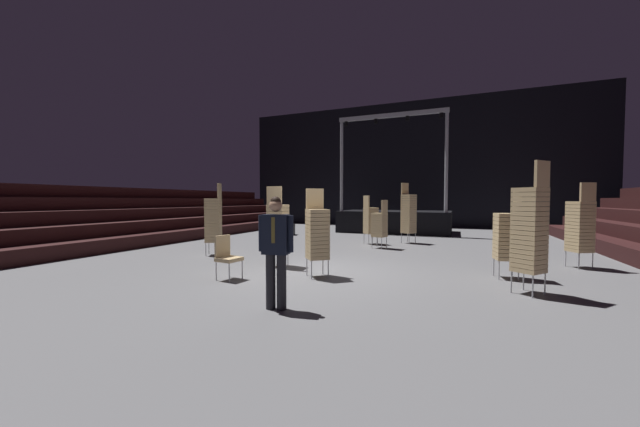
% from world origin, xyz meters
% --- Properties ---
extents(ground_plane, '(22.00, 30.00, 0.10)m').
position_xyz_m(ground_plane, '(0.00, 0.00, -0.05)').
color(ground_plane, slate).
extents(arena_end_wall, '(22.00, 0.30, 8.00)m').
position_xyz_m(arena_end_wall, '(0.00, 15.00, 4.00)').
color(arena_end_wall, black).
rests_on(arena_end_wall, ground_plane).
extents(bleacher_bank_left, '(3.75, 24.00, 2.25)m').
position_xyz_m(bleacher_bank_left, '(-9.12, 1.00, 1.12)').
color(bleacher_bank_left, black).
rests_on(bleacher_bank_left, ground_plane).
extents(stage_riser, '(5.65, 3.25, 5.98)m').
position_xyz_m(stage_riser, '(0.00, 10.85, 0.66)').
color(stage_riser, black).
rests_on(stage_riser, ground_plane).
extents(man_with_tie, '(0.57, 0.29, 1.76)m').
position_xyz_m(man_with_tie, '(0.48, -2.72, 1.00)').
color(man_with_tie, black).
rests_on(man_with_tie, ground_plane).
extents(chair_stack_front_left, '(0.59, 0.59, 2.22)m').
position_xyz_m(chair_stack_front_left, '(-3.90, 1.08, 1.11)').
color(chair_stack_front_left, '#B2B5BA').
rests_on(chair_stack_front_left, ground_plane).
extents(chair_stack_front_right, '(0.62, 0.62, 1.88)m').
position_xyz_m(chair_stack_front_right, '(-0.03, 5.49, 0.94)').
color(chair_stack_front_right, '#B2B5BA').
rests_on(chair_stack_front_right, ground_plane).
extents(chair_stack_mid_left, '(0.51, 0.51, 1.88)m').
position_xyz_m(chair_stack_mid_left, '(4.08, 1.02, 0.94)').
color(chair_stack_mid_left, '#B2B5BA').
rests_on(chair_stack_mid_left, ground_plane).
extents(chair_stack_mid_right, '(0.54, 0.54, 1.71)m').
position_xyz_m(chair_stack_mid_right, '(0.54, 4.49, 0.86)').
color(chair_stack_mid_right, '#B2B5BA').
rests_on(chair_stack_mid_right, ground_plane).
extents(chair_stack_mid_centre, '(0.62, 0.62, 1.96)m').
position_xyz_m(chair_stack_mid_centre, '(0.21, -0.43, 0.98)').
color(chair_stack_mid_centre, '#B2B5BA').
rests_on(chair_stack_mid_centre, ground_plane).
extents(chair_stack_rear_left, '(0.46, 0.46, 2.05)m').
position_xyz_m(chair_stack_rear_left, '(-1.19, 0.29, 1.03)').
color(chair_stack_rear_left, '#B2B5BA').
rests_on(chair_stack_rear_left, ground_plane).
extents(chair_stack_rear_right, '(0.60, 0.60, 2.14)m').
position_xyz_m(chair_stack_rear_right, '(5.93, 2.99, 1.07)').
color(chair_stack_rear_right, '#B2B5BA').
rests_on(chair_stack_rear_right, ground_plane).
extents(chair_stack_rear_centre, '(0.62, 0.62, 2.39)m').
position_xyz_m(chair_stack_rear_centre, '(4.29, -0.24, 1.19)').
color(chair_stack_rear_centre, '#B2B5BA').
rests_on(chair_stack_rear_centre, ground_plane).
extents(chair_stack_aisle_left, '(0.60, 0.60, 2.39)m').
position_xyz_m(chair_stack_aisle_left, '(1.29, 6.31, 1.19)').
color(chair_stack_aisle_left, '#B2B5BA').
rests_on(chair_stack_aisle_left, ground_plane).
extents(crew_worker_near_stage, '(0.28, 0.57, 1.71)m').
position_xyz_m(crew_worker_near_stage, '(-2.85, 6.58, 0.96)').
color(crew_worker_near_stage, black).
rests_on(crew_worker_near_stage, ground_plane).
extents(equipment_road_case, '(1.03, 0.83, 0.53)m').
position_xyz_m(equipment_road_case, '(-4.74, 7.28, 0.27)').
color(equipment_road_case, black).
rests_on(equipment_road_case, ground_plane).
extents(loose_chair_near_man, '(0.50, 0.50, 0.95)m').
position_xyz_m(loose_chair_near_man, '(-1.49, -1.39, 0.53)').
color(loose_chair_near_man, '#B2B5BA').
rests_on(loose_chair_near_man, ground_plane).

